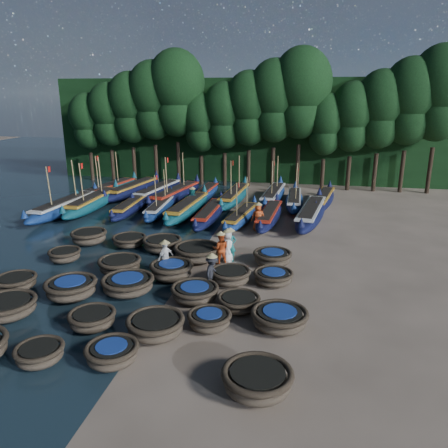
% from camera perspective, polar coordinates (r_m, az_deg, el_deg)
% --- Properties ---
extents(ground, '(120.00, 120.00, 0.00)m').
position_cam_1_polar(ground, '(23.29, -3.87, -4.96)').
color(ground, gray).
rests_on(ground, ground).
extents(foliage_wall, '(40.00, 3.00, 10.00)m').
position_cam_1_polar(foliage_wall, '(44.90, 3.78, 12.12)').
color(foliage_wall, black).
rests_on(foliage_wall, ground).
extents(coracle_2, '(1.70, 1.70, 0.64)m').
position_cam_1_polar(coracle_2, '(16.19, -22.95, -15.31)').
color(coracle_2, '#4C3E2F').
rests_on(coracle_2, ground).
extents(coracle_3, '(1.81, 1.81, 0.69)m').
position_cam_1_polar(coracle_3, '(15.41, -14.42, -16.00)').
color(coracle_3, '#4C3E2F').
rests_on(coracle_3, ground).
extents(coracle_4, '(2.44, 2.44, 0.78)m').
position_cam_1_polar(coracle_4, '(13.76, 4.39, -19.65)').
color(coracle_4, '#4C3E2F').
rests_on(coracle_4, ground).
extents(coracle_5, '(2.29, 2.29, 0.75)m').
position_cam_1_polar(coracle_5, '(19.67, -26.41, -9.68)').
color(coracle_5, '#4C3E2F').
rests_on(coracle_5, ground).
extents(coracle_6, '(2.21, 2.21, 0.69)m').
position_cam_1_polar(coracle_6, '(17.63, -16.83, -11.77)').
color(coracle_6, '#4C3E2F').
rests_on(coracle_6, ground).
extents(coracle_7, '(2.22, 2.22, 0.77)m').
position_cam_1_polar(coracle_7, '(16.58, -8.93, -12.97)').
color(coracle_7, '#4C3E2F').
rests_on(coracle_7, ground).
extents(coracle_8, '(1.96, 1.96, 0.67)m').
position_cam_1_polar(coracle_8, '(16.89, -1.92, -12.37)').
color(coracle_8, '#4C3E2F').
rests_on(coracle_8, ground).
extents(coracle_9, '(2.21, 2.21, 0.75)m').
position_cam_1_polar(coracle_9, '(17.01, 7.27, -12.10)').
color(coracle_9, '#4C3E2F').
rests_on(coracle_9, ground).
extents(coracle_10, '(2.19, 2.19, 0.67)m').
position_cam_1_polar(coracle_10, '(22.06, -25.53, -6.86)').
color(coracle_10, '#4C3E2F').
rests_on(coracle_10, ground).
extents(coracle_11, '(2.27, 2.27, 0.84)m').
position_cam_1_polar(coracle_11, '(20.26, -19.35, -7.89)').
color(coracle_11, '#4C3E2F').
rests_on(coracle_11, ground).
extents(coracle_12, '(2.83, 2.83, 0.77)m').
position_cam_1_polar(coracle_12, '(20.05, -12.43, -7.68)').
color(coracle_12, '#4C3E2F').
rests_on(coracle_12, ground).
extents(coracle_13, '(2.09, 2.09, 0.68)m').
position_cam_1_polar(coracle_13, '(19.00, -3.83, -8.88)').
color(coracle_13, '#4C3E2F').
rests_on(coracle_13, ground).
extents(coracle_14, '(1.87, 1.87, 0.63)m').
position_cam_1_polar(coracle_14, '(18.22, 1.94, -10.15)').
color(coracle_14, '#4C3E2F').
rests_on(coracle_14, ground).
extents(coracle_15, '(1.72, 1.72, 0.67)m').
position_cam_1_polar(coracle_15, '(24.62, -20.08, -3.81)').
color(coracle_15, '#4C3E2F').
rests_on(coracle_15, ground).
extents(coracle_16, '(2.16, 2.16, 0.79)m').
position_cam_1_polar(coracle_16, '(22.25, -13.46, -5.22)').
color(coracle_16, '#4C3E2F').
rests_on(coracle_16, ground).
extents(coracle_17, '(2.10, 2.10, 0.85)m').
position_cam_1_polar(coracle_17, '(21.10, -6.86, -5.99)').
color(coracle_17, '#4C3E2F').
rests_on(coracle_17, ground).
extents(coracle_18, '(1.94, 1.94, 0.73)m').
position_cam_1_polar(coracle_18, '(20.53, 0.86, -6.75)').
color(coracle_18, '#4C3E2F').
rests_on(coracle_18, ground).
extents(coracle_19, '(1.97, 1.97, 0.64)m').
position_cam_1_polar(coracle_19, '(20.63, 6.45, -6.88)').
color(coracle_19, '#4C3E2F').
rests_on(coracle_19, ground).
extents(coracle_20, '(2.22, 2.22, 0.82)m').
position_cam_1_polar(coracle_20, '(26.96, -17.23, -1.58)').
color(coracle_20, '#4C3E2F').
rests_on(coracle_20, ground).
extents(coracle_21, '(1.97, 1.97, 0.65)m').
position_cam_1_polar(coracle_21, '(25.98, -12.27, -2.11)').
color(coracle_21, '#4C3E2F').
rests_on(coracle_21, ground).
extents(coracle_22, '(2.69, 2.69, 0.79)m').
position_cam_1_polar(coracle_22, '(24.84, -8.06, -2.58)').
color(coracle_22, '#4C3E2F').
rests_on(coracle_22, ground).
extents(coracle_23, '(2.53, 2.53, 0.83)m').
position_cam_1_polar(coracle_23, '(23.32, -3.51, -3.68)').
color(coracle_23, '#4C3E2F').
rests_on(coracle_23, ground).
extents(coracle_24, '(2.38, 2.38, 0.74)m').
position_cam_1_polar(coracle_24, '(22.82, 6.34, -4.33)').
color(coracle_24, '#4C3E2F').
rests_on(coracle_24, ground).
extents(long_boat_0, '(2.16, 9.05, 3.85)m').
position_cam_1_polar(long_boat_0, '(34.06, -20.09, 2.15)').
color(long_boat_0, navy).
rests_on(long_boat_0, ground).
extents(long_boat_1, '(1.70, 9.11, 3.87)m').
position_cam_1_polar(long_boat_1, '(34.75, -16.75, 2.74)').
color(long_boat_1, '#0F4D59').
rests_on(long_boat_1, ground).
extents(long_boat_2, '(1.66, 7.67, 1.35)m').
position_cam_1_polar(long_boat_2, '(33.22, -12.04, 2.29)').
color(long_boat_2, '#0E1034').
rests_on(long_boat_2, ground).
extents(long_boat_3, '(1.75, 7.43, 3.16)m').
position_cam_1_polar(long_boat_3, '(32.54, -8.31, 2.16)').
color(long_boat_3, navy).
rests_on(long_boat_3, ground).
extents(long_boat_4, '(2.09, 8.77, 1.55)m').
position_cam_1_polar(long_boat_4, '(31.85, -4.78, 2.12)').
color(long_boat_4, '#0F4D59').
rests_on(long_boat_4, ground).
extents(long_boat_5, '(1.51, 7.86, 1.38)m').
position_cam_1_polar(long_boat_5, '(30.40, -1.89, 1.34)').
color(long_boat_5, '#0E1034').
rests_on(long_boat_5, ground).
extents(long_boat_6, '(2.23, 7.23, 3.10)m').
position_cam_1_polar(long_boat_6, '(29.78, 2.25, 0.94)').
color(long_boat_6, navy).
rests_on(long_boat_6, ground).
extents(long_boat_7, '(1.83, 7.76, 1.37)m').
position_cam_1_polar(long_boat_7, '(30.10, 5.94, 1.09)').
color(long_boat_7, '#0E1034').
rests_on(long_boat_7, ground).
extents(long_boat_8, '(2.83, 9.14, 1.62)m').
position_cam_1_polar(long_boat_8, '(30.69, 11.31, 1.34)').
color(long_boat_8, '#0E1034').
rests_on(long_boat_8, ground).
extents(long_boat_9, '(2.92, 8.63, 3.72)m').
position_cam_1_polar(long_boat_9, '(39.10, -14.79, 4.37)').
color(long_boat_9, '#0F4D59').
rests_on(long_boat_9, ground).
extents(long_boat_10, '(2.89, 8.81, 1.57)m').
position_cam_1_polar(long_boat_10, '(38.74, -11.76, 4.48)').
color(long_boat_10, '#0E1034').
rests_on(long_boat_10, ground).
extents(long_boat_11, '(2.75, 8.60, 1.53)m').
position_cam_1_polar(long_boat_11, '(37.52, -8.66, 4.22)').
color(long_boat_11, '#0E1034').
rests_on(long_boat_11, ground).
extents(long_boat_12, '(3.08, 9.05, 3.89)m').
position_cam_1_polar(long_boat_12, '(36.04, -6.35, 3.85)').
color(long_boat_12, '#0E1034').
rests_on(long_boat_12, ground).
extents(long_boat_13, '(1.60, 7.49, 1.32)m').
position_cam_1_polar(long_boat_13, '(36.69, -2.50, 3.98)').
color(long_boat_13, navy).
rests_on(long_boat_13, ground).
extents(long_boat_14, '(2.08, 8.70, 3.70)m').
position_cam_1_polar(long_boat_14, '(35.37, 1.35, 3.65)').
color(long_boat_14, '#0F4D59').
rests_on(long_boat_14, ground).
extents(long_boat_15, '(2.11, 8.54, 3.64)m').
position_cam_1_polar(long_boat_15, '(35.89, 6.45, 3.73)').
color(long_boat_15, navy).
rests_on(long_boat_15, ground).
extents(long_boat_16, '(1.50, 7.71, 3.28)m').
position_cam_1_polar(long_boat_16, '(34.75, 9.17, 3.09)').
color(long_boat_16, navy).
rests_on(long_boat_16, ground).
extents(long_boat_17, '(2.65, 7.92, 1.41)m').
position_cam_1_polar(long_boat_17, '(35.32, 12.83, 3.13)').
color(long_boat_17, '#0E1034').
rests_on(long_boat_17, ground).
extents(fisherman_0, '(0.66, 0.92, 1.96)m').
position_cam_1_polar(fisherman_0, '(22.95, 0.49, -2.77)').
color(fisherman_0, silver).
rests_on(fisherman_0, ground).
extents(fisherman_1, '(0.73, 0.56, 1.98)m').
position_cam_1_polar(fisherman_1, '(22.99, 0.80, -2.62)').
color(fisherman_1, '#176461').
rests_on(fisherman_1, ground).
extents(fisherman_2, '(0.92, 0.76, 1.92)m').
position_cam_1_polar(fisherman_2, '(22.62, -0.44, -3.14)').
color(fisherman_2, '#BE4319').
rests_on(fisherman_2, ground).
extents(fisherman_3, '(0.75, 1.14, 1.84)m').
position_cam_1_polar(fisherman_3, '(19.84, -1.56, -6.21)').
color(fisherman_3, black).
rests_on(fisherman_3, ground).
extents(fisherman_4, '(0.82, 1.05, 1.86)m').
position_cam_1_polar(fisherman_4, '(21.68, -7.66, -4.22)').
color(fisherman_4, silver).
rests_on(fisherman_4, ground).
extents(fisherman_5, '(1.59, 0.66, 1.86)m').
position_cam_1_polar(fisherman_5, '(33.57, -4.14, 3.39)').
color(fisherman_5, '#176461').
rests_on(fisherman_5, ground).
extents(fisherman_6, '(0.95, 0.69, 1.99)m').
position_cam_1_polar(fisherman_6, '(28.30, 4.48, 1.01)').
color(fisherman_6, '#BE4319').
rests_on(fisherman_6, ground).
extents(tree_0, '(3.68, 3.68, 8.68)m').
position_cam_1_polar(tree_0, '(46.34, -17.36, 12.76)').
color(tree_0, black).
rests_on(tree_0, ground).
extents(tree_1, '(4.09, 4.09, 9.65)m').
position_cam_1_polar(tree_1, '(45.28, -14.79, 13.75)').
color(tree_1, black).
rests_on(tree_1, ground).
extents(tree_2, '(4.51, 4.51, 10.63)m').
position_cam_1_polar(tree_2, '(44.32, -12.08, 14.75)').
color(tree_2, black).
rests_on(tree_2, ground).
extents(tree_3, '(4.92, 4.92, 11.60)m').
position_cam_1_polar(tree_3, '(43.47, -9.23, 15.75)').
color(tree_3, black).
rests_on(tree_3, ground).
extents(tree_4, '(5.34, 5.34, 12.58)m').
position_cam_1_polar(tree_4, '(42.74, -6.24, 16.75)').
color(tree_4, black).
rests_on(tree_4, ground).
extents(tree_5, '(3.68, 3.68, 8.68)m').
position_cam_1_polar(tree_5, '(42.22, -3.06, 13.16)').
color(tree_5, black).
rests_on(tree_5, ground).
extents(tree_6, '(4.09, 4.09, 9.65)m').
position_cam_1_polar(tree_6, '(41.69, 0.09, 14.06)').
color(tree_6, black).
rests_on(tree_6, ground).
extents(tree_7, '(4.51, 4.51, 10.63)m').
position_cam_1_polar(tree_7, '(41.29, 3.34, 14.95)').
color(tree_7, black).
rests_on(tree_7, ground).
extents(tree_8, '(4.92, 4.92, 11.60)m').
position_cam_1_polar(tree_8, '(41.03, 6.67, 15.80)').
color(tree_8, black).
rests_on(tree_8, ground).
extents(tree_9, '(5.34, 5.34, 12.58)m').
position_cam_1_polar(tree_9, '(40.91, 10.05, 16.61)').
color(tree_9, black).
rests_on(tree_9, ground).
extents(tree_10, '(3.68, 3.68, 8.68)m').
position_cam_1_polar(tree_10, '(41.00, 13.15, 12.65)').
color(tree_10, black).
rests_on(tree_10, ground).
extents(tree_11, '(4.09, 4.09, 9.65)m').
position_cam_1_polar(tree_11, '(41.11, 16.50, 13.36)').
color(tree_11, black).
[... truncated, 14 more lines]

